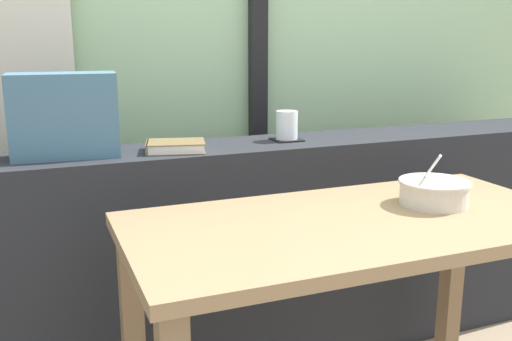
{
  "coord_description": "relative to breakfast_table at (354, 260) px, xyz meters",
  "views": [
    {
      "loc": [
        -0.76,
        -1.31,
        1.21
      ],
      "look_at": [
        -0.08,
        0.42,
        0.77
      ],
      "focal_mm": 40.34,
      "sensor_mm": 36.0,
      "label": 1
    }
  ],
  "objects": [
    {
      "name": "window_divider_post",
      "position": [
        0.13,
        1.03,
        0.69
      ],
      "size": [
        0.07,
        0.05,
        2.6
      ],
      "primitive_type": "cube",
      "color": "black",
      "rests_on": "ground"
    },
    {
      "name": "dark_console_ledge",
      "position": [
        -0.03,
        0.59,
        -0.19
      ],
      "size": [
        2.8,
        0.3,
        0.83
      ],
      "primitive_type": "cube",
      "color": "#23262B",
      "rests_on": "ground"
    },
    {
      "name": "breakfast_table",
      "position": [
        0.0,
        0.0,
        0.0
      ],
      "size": [
        1.23,
        0.61,
        0.73
      ],
      "color": "#826849",
      "rests_on": "ground"
    },
    {
      "name": "coaster_square",
      "position": [
        0.07,
        0.6,
        0.23
      ],
      "size": [
        0.1,
        0.1,
        0.0
      ],
      "primitive_type": "cube",
      "color": "black",
      "rests_on": "dark_console_ledge"
    },
    {
      "name": "juice_glass",
      "position": [
        0.07,
        0.6,
        0.28
      ],
      "size": [
        0.08,
        0.08,
        0.1
      ],
      "color": "white",
      "rests_on": "coaster_square"
    },
    {
      "name": "closed_book",
      "position": [
        -0.35,
        0.55,
        0.24
      ],
      "size": [
        0.22,
        0.18,
        0.03
      ],
      "color": "brown",
      "rests_on": "dark_console_ledge"
    },
    {
      "name": "throw_pillow",
      "position": [
        -0.69,
        0.59,
        0.35
      ],
      "size": [
        0.33,
        0.16,
        0.26
      ],
      "primitive_type": "cube",
      "rotation": [
        0.0,
        0.0,
        -0.08
      ],
      "color": "#426B84",
      "rests_on": "dark_console_ledge"
    },
    {
      "name": "soup_bowl",
      "position": [
        0.28,
        0.03,
        0.15
      ],
      "size": [
        0.2,
        0.2,
        0.15
      ],
      "color": "beige",
      "rests_on": "breakfast_table"
    }
  ]
}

